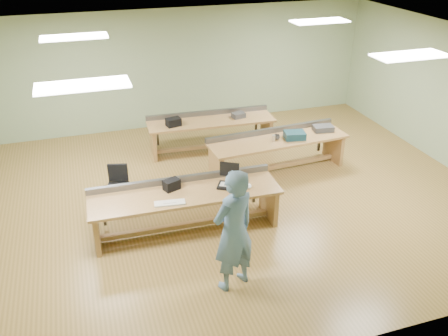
{
  "coord_description": "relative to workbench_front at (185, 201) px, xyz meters",
  "views": [
    {
      "loc": [
        -2.56,
        -7.68,
        4.86
      ],
      "look_at": [
        -0.3,
        -0.6,
        0.96
      ],
      "focal_mm": 38.0,
      "sensor_mm": 36.0,
      "label": 1
    }
  ],
  "objects": [
    {
      "name": "fluor_panels",
      "position": [
        1.07,
        0.84,
        2.4
      ],
      "size": [
        6.2,
        3.5,
        0.03
      ],
      "color": "white",
      "rests_on": "ceiling"
    },
    {
      "name": "workbench_front",
      "position": [
        0.0,
        0.0,
        0.0
      ],
      "size": [
        3.29,
        0.96,
        0.86
      ],
      "rotation": [
        0.0,
        0.0,
        -0.03
      ],
      "color": "#AD8049",
      "rests_on": "floor"
    },
    {
      "name": "trackball_mouse",
      "position": [
        1.06,
        -0.2,
        0.22
      ],
      "size": [
        0.15,
        0.18,
        0.07
      ],
      "primitive_type": "ellipsoid",
      "rotation": [
        0.0,
        0.0,
        0.0
      ],
      "color": "white",
      "rests_on": "workbench_front"
    },
    {
      "name": "parts_bin_grey",
      "position": [
        3.52,
        1.65,
        0.24
      ],
      "size": [
        0.46,
        0.33,
        0.12
      ],
      "primitive_type": "cube",
      "rotation": [
        0.0,
        0.0,
        -0.13
      ],
      "color": "#333336",
      "rests_on": "workbench_mid"
    },
    {
      "name": "workbench_back",
      "position": [
        1.35,
        3.03,
        -0.01
      ],
      "size": [
        2.98,
        0.94,
        0.86
      ],
      "rotation": [
        0.0,
        0.0,
        -0.05
      ],
      "color": "#AD8049",
      "rests_on": "floor"
    },
    {
      "name": "mug",
      "position": [
        2.36,
        1.53,
        0.24
      ],
      "size": [
        0.13,
        0.13,
        0.1
      ],
      "primitive_type": "imported",
      "rotation": [
        0.0,
        0.0,
        -0.02
      ],
      "color": "#333336",
      "rests_on": "workbench_mid"
    },
    {
      "name": "laptop_base",
      "position": [
        0.75,
        -0.06,
        0.2
      ],
      "size": [
        0.44,
        0.41,
        0.04
      ],
      "primitive_type": "cube",
      "rotation": [
        0.0,
        0.0,
        -0.51
      ],
      "color": "black",
      "rests_on": "workbench_front"
    },
    {
      "name": "workbench_mid",
      "position": [
        2.4,
        1.57,
        -0.01
      ],
      "size": [
        3.08,
        1.01,
        0.86
      ],
      "rotation": [
        0.0,
        0.0,
        0.07
      ],
      "color": "#AD8049",
      "rests_on": "floor"
    },
    {
      "name": "tray_back",
      "position": [
        2.01,
        2.96,
        0.24
      ],
      "size": [
        0.33,
        0.27,
        0.12
      ],
      "primitive_type": "cube",
      "rotation": [
        0.0,
        0.0,
        0.19
      ],
      "color": "#333336",
      "rests_on": "workbench_back"
    },
    {
      "name": "wall_back",
      "position": [
        1.07,
        4.84,
        0.93
      ],
      "size": [
        10.0,
        0.04,
        3.0
      ],
      "primitive_type": "cube",
      "color": "gray",
      "rests_on": "floor"
    },
    {
      "name": "keyboard",
      "position": [
        -0.33,
        -0.31,
        0.2
      ],
      "size": [
        0.52,
        0.23,
        0.03
      ],
      "primitive_type": "cube",
      "rotation": [
        0.0,
        0.0,
        -0.13
      ],
      "color": "beige",
      "rests_on": "workbench_front"
    },
    {
      "name": "floor",
      "position": [
        1.07,
        0.84,
        -0.57
      ],
      "size": [
        10.0,
        10.0,
        0.0
      ],
      "primitive_type": "plane",
      "color": "olive",
      "rests_on": "ground"
    },
    {
      "name": "ceiling",
      "position": [
        1.07,
        0.84,
        2.43
      ],
      "size": [
        10.0,
        10.0,
        0.0
      ],
      "primitive_type": "plane",
      "color": "silver",
      "rests_on": "wall_back"
    },
    {
      "name": "task_chair",
      "position": [
        -1.03,
        1.12,
        -0.26
      ],
      "size": [
        0.54,
        0.54,
        0.82
      ],
      "rotation": [
        0.0,
        0.0,
        -0.26
      ],
      "color": "black",
      "rests_on": "floor"
    },
    {
      "name": "person",
      "position": [
        0.32,
        -1.64,
        0.4
      ],
      "size": [
        0.82,
        0.69,
        1.93
      ],
      "primitive_type": "imported",
      "rotation": [
        0.0,
        0.0,
        3.52
      ],
      "color": "slate",
      "rests_on": "floor"
    },
    {
      "name": "storage_box_back",
      "position": [
        0.45,
        2.93,
        0.28
      ],
      "size": [
        0.35,
        0.28,
        0.18
      ],
      "primitive_type": "cube",
      "rotation": [
        0.0,
        0.0,
        0.18
      ],
      "color": "black",
      "rests_on": "workbench_back"
    },
    {
      "name": "parts_bin_teal",
      "position": [
        2.74,
        1.46,
        0.26
      ],
      "size": [
        0.48,
        0.39,
        0.15
      ],
      "primitive_type": "cube",
      "rotation": [
        0.0,
        0.0,
        -0.18
      ],
      "color": "#13333D",
      "rests_on": "workbench_mid"
    },
    {
      "name": "wall_front",
      "position": [
        1.07,
        -3.16,
        0.93
      ],
      "size": [
        10.0,
        0.04,
        3.0
      ],
      "primitive_type": "cube",
      "color": "gray",
      "rests_on": "floor"
    },
    {
      "name": "drinks_can",
      "position": [
        2.27,
        1.48,
        0.25
      ],
      "size": [
        0.09,
        0.09,
        0.13
      ],
      "primitive_type": "cylinder",
      "rotation": [
        0.0,
        0.0,
        -0.4
      ],
      "color": "silver",
      "rests_on": "workbench_mid"
    },
    {
      "name": "camera_bag",
      "position": [
        -0.19,
        0.15,
        0.28
      ],
      "size": [
        0.32,
        0.26,
        0.19
      ],
      "primitive_type": "cube",
      "rotation": [
        0.0,
        0.0,
        0.37
      ],
      "color": "black",
      "rests_on": "workbench_front"
    },
    {
      "name": "laptop_screen",
      "position": [
        0.82,
        0.06,
        0.46
      ],
      "size": [
        0.31,
        0.18,
        0.27
      ],
      "primitive_type": "cube",
      "rotation": [
        0.0,
        0.0,
        -0.51
      ],
      "color": "black",
      "rests_on": "laptop_base"
    }
  ]
}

